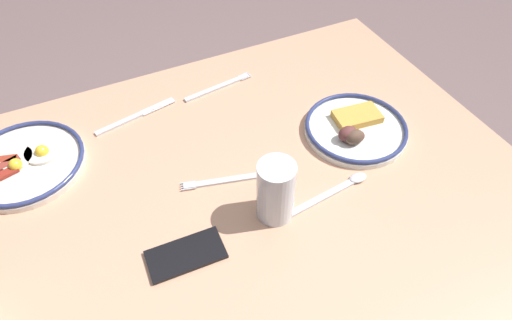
# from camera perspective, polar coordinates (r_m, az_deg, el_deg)

# --- Properties ---
(dining_table) EXTENTS (1.27, 0.94, 0.75)m
(dining_table) POSITION_cam_1_polar(r_m,az_deg,el_deg) (1.02, -2.78, -7.10)
(dining_table) COLOR tan
(dining_table) RESTS_ON ground_plane
(plate_near_main) EXTENTS (0.26, 0.26, 0.04)m
(plate_near_main) POSITION_cam_1_polar(r_m,az_deg,el_deg) (1.11, -27.32, -0.30)
(plate_near_main) COLOR silver
(plate_near_main) RESTS_ON dining_table
(plate_center_pancakes) EXTENTS (0.24, 0.24, 0.05)m
(plate_center_pancakes) POSITION_cam_1_polar(r_m,az_deg,el_deg) (1.08, 12.52, 3.97)
(plate_center_pancakes) COLOR white
(plate_center_pancakes) RESTS_ON dining_table
(drinking_glass) EXTENTS (0.07, 0.07, 0.14)m
(drinking_glass) POSITION_cam_1_polar(r_m,az_deg,el_deg) (0.87, 2.50, -4.24)
(drinking_glass) COLOR silver
(drinking_glass) RESTS_ON dining_table
(cell_phone) EXTENTS (0.15, 0.08, 0.01)m
(cell_phone) POSITION_cam_1_polar(r_m,az_deg,el_deg) (0.87, -8.90, -11.77)
(cell_phone) COLOR black
(cell_phone) RESTS_ON dining_table
(fork_near) EXTENTS (0.20, 0.07, 0.01)m
(fork_near) POSITION_cam_1_polar(r_m,az_deg,el_deg) (0.97, -3.62, -2.56)
(fork_near) COLOR silver
(fork_near) RESTS_ON dining_table
(fork_far) EXTENTS (0.20, 0.04, 0.01)m
(fork_far) POSITION_cam_1_polar(r_m,az_deg,el_deg) (1.20, -4.75, 9.24)
(fork_far) COLOR silver
(fork_far) RESTS_ON dining_table
(butter_knife) EXTENTS (0.21, 0.06, 0.01)m
(butter_knife) POSITION_cam_1_polar(r_m,az_deg,el_deg) (1.15, -15.01, 5.39)
(butter_knife) COLOR silver
(butter_knife) RESTS_ON dining_table
(tea_spoon) EXTENTS (0.20, 0.04, 0.01)m
(tea_spoon) POSITION_cam_1_polar(r_m,az_deg,el_deg) (0.96, 10.45, -3.57)
(tea_spoon) COLOR silver
(tea_spoon) RESTS_ON dining_table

